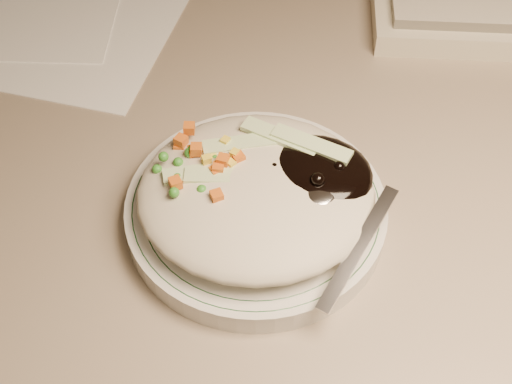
{
  "coord_description": "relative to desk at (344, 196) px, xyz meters",
  "views": [
    {
      "loc": [
        -0.11,
        0.82,
        1.22
      ],
      "look_at": [
        -0.11,
        1.19,
        0.78
      ],
      "focal_mm": 50.0,
      "sensor_mm": 36.0,
      "label": 1
    }
  ],
  "objects": [
    {
      "name": "plate_rim",
      "position": [
        -0.11,
        -0.19,
        0.22
      ],
      "size": [
        0.21,
        0.21,
        0.0
      ],
      "color": "#144723",
      "rests_on": "plate"
    },
    {
      "name": "desk",
      "position": [
        0.0,
        0.0,
        0.0
      ],
      "size": [
        1.4,
        0.7,
        0.74
      ],
      "color": "gray",
      "rests_on": "ground"
    },
    {
      "name": "meal",
      "position": [
        -0.1,
        -0.19,
        0.24
      ],
      "size": [
        0.21,
        0.19,
        0.05
      ],
      "color": "beige",
      "rests_on": "plate"
    },
    {
      "name": "plate",
      "position": [
        -0.11,
        -0.19,
        0.21
      ],
      "size": [
        0.22,
        0.22,
        0.02
      ],
      "primitive_type": "cylinder",
      "color": "silver",
      "rests_on": "desk"
    },
    {
      "name": "papers",
      "position": [
        -0.38,
        0.1,
        0.2
      ],
      "size": [
        0.39,
        0.3,
        0.0
      ],
      "color": "white",
      "rests_on": "desk"
    }
  ]
}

